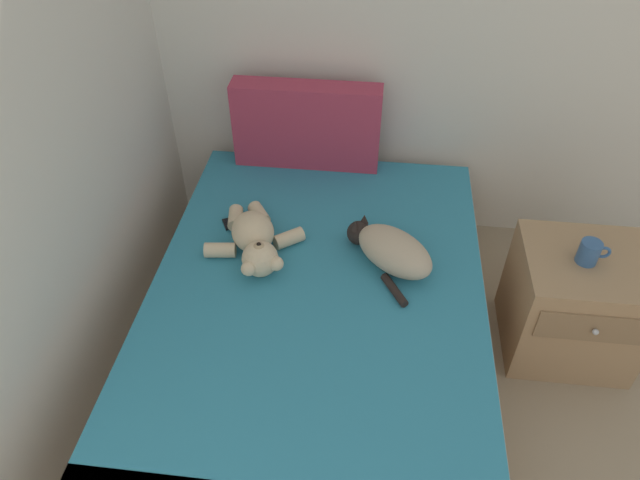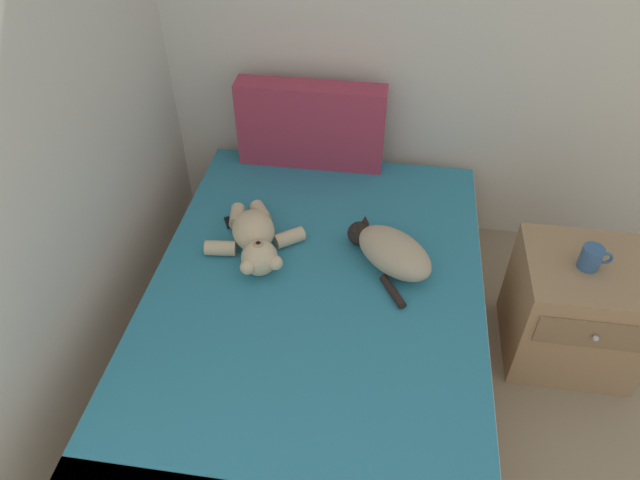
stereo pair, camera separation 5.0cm
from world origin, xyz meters
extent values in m
cube|color=#9E7A56|center=(0.86, 2.87, 0.13)|extent=(1.32, 2.03, 0.26)
cube|color=white|center=(0.86, 2.87, 0.34)|extent=(1.28, 1.97, 0.16)
cube|color=teal|center=(0.86, 2.93, 0.43)|extent=(1.27, 1.83, 0.02)
cube|color=#A5334C|center=(0.71, 3.80, 0.65)|extent=(0.69, 0.13, 0.41)
ellipsoid|color=tan|center=(1.15, 3.11, 0.52)|extent=(0.38, 0.36, 0.15)
sphere|color=black|center=(1.00, 3.24, 0.49)|extent=(0.10, 0.10, 0.10)
cone|color=black|center=(0.98, 3.22, 0.55)|extent=(0.04, 0.04, 0.04)
cone|color=black|center=(1.02, 3.26, 0.55)|extent=(0.04, 0.04, 0.04)
cylinder|color=black|center=(1.15, 2.96, 0.46)|extent=(0.11, 0.15, 0.03)
ellipsoid|color=black|center=(1.10, 3.20, 0.47)|extent=(0.11, 0.11, 0.04)
ellipsoid|color=beige|center=(0.57, 3.17, 0.52)|extent=(0.24, 0.26, 0.14)
sphere|color=beige|center=(0.63, 3.02, 0.52)|extent=(0.14, 0.14, 0.14)
sphere|color=tan|center=(0.63, 3.02, 0.56)|extent=(0.06, 0.06, 0.06)
sphere|color=black|center=(0.63, 3.02, 0.59)|extent=(0.02, 0.02, 0.02)
sphere|color=beige|center=(0.70, 2.99, 0.52)|extent=(0.06, 0.06, 0.06)
sphere|color=beige|center=(0.60, 2.95, 0.52)|extent=(0.06, 0.06, 0.06)
cylinder|color=beige|center=(0.72, 3.19, 0.48)|extent=(0.14, 0.12, 0.06)
cylinder|color=beige|center=(0.56, 3.33, 0.48)|extent=(0.11, 0.13, 0.06)
cylinder|color=beige|center=(0.45, 3.09, 0.48)|extent=(0.13, 0.07, 0.06)
cylinder|color=beige|center=(0.47, 3.30, 0.48)|extent=(0.08, 0.12, 0.06)
cube|color=black|center=(0.49, 3.31, 0.45)|extent=(0.16, 0.13, 0.01)
cube|color=black|center=(0.49, 3.31, 0.45)|extent=(0.14, 0.11, 0.00)
cube|color=#9E7A56|center=(1.91, 3.17, 0.25)|extent=(0.50, 0.45, 0.50)
cube|color=#866849|center=(1.91, 2.95, 0.36)|extent=(0.42, 0.01, 0.14)
sphere|color=#B2B2B7|center=(1.91, 2.93, 0.36)|extent=(0.02, 0.02, 0.02)
cylinder|color=#33598C|center=(1.88, 3.16, 0.55)|extent=(0.08, 0.08, 0.09)
torus|color=#33598C|center=(1.93, 3.16, 0.55)|extent=(0.06, 0.01, 0.06)
camera|label=1|loc=(1.05, 1.44, 2.04)|focal=32.49mm
camera|label=2|loc=(1.10, 1.45, 2.04)|focal=32.49mm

